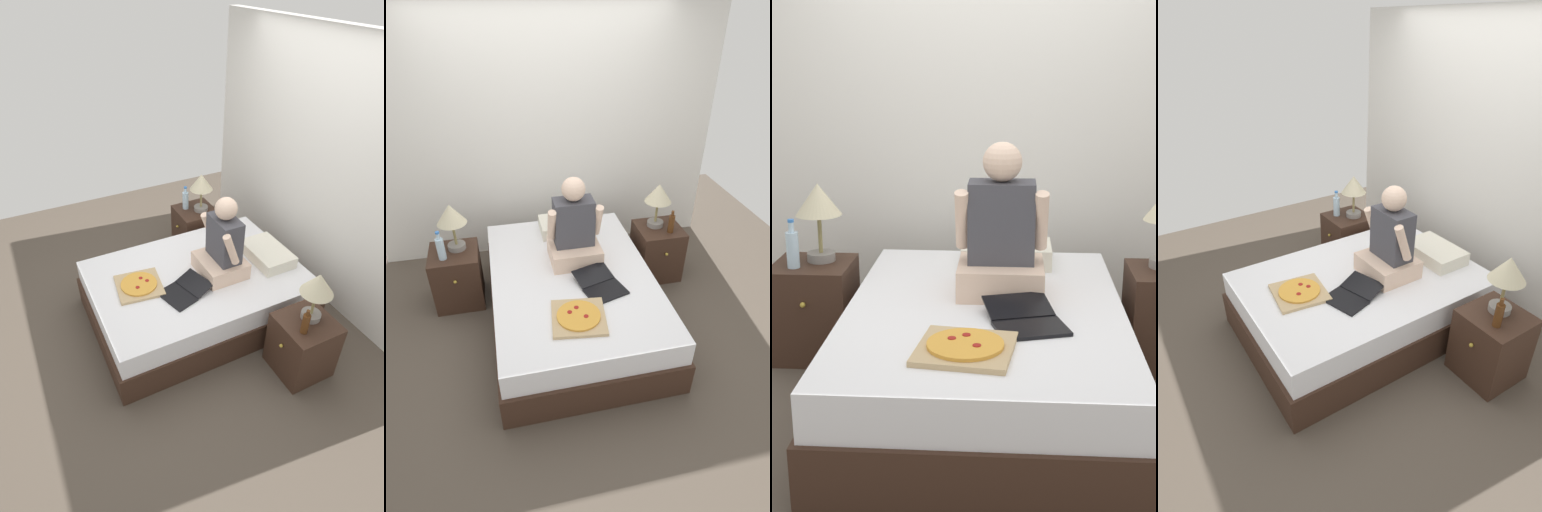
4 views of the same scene
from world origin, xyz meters
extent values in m
plane|color=#4C4238|center=(0.00, 0.00, 0.00)|extent=(5.65, 5.65, 0.00)
cube|color=silver|center=(0.00, 1.37, 1.25)|extent=(3.65, 0.12, 2.50)
cube|color=#382319|center=(0.00, 0.00, 0.15)|extent=(1.41, 2.03, 0.29)
cube|color=white|center=(0.00, 0.00, 0.40)|extent=(1.36, 1.97, 0.21)
cube|color=#382319|center=(-1.00, 0.50, 0.28)|extent=(0.44, 0.44, 0.56)
sphere|color=gold|center=(-1.00, 0.26, 0.39)|extent=(0.03, 0.03, 0.03)
cylinder|color=gray|center=(-0.96, 0.55, 0.58)|extent=(0.16, 0.16, 0.05)
cylinder|color=olive|center=(-0.96, 0.55, 0.72)|extent=(0.02, 0.02, 0.22)
cone|color=beige|center=(-0.96, 0.55, 0.92)|extent=(0.26, 0.26, 0.18)
cylinder|color=silver|center=(-1.08, 0.41, 0.66)|extent=(0.07, 0.07, 0.20)
cylinder|color=silver|center=(-1.08, 0.41, 0.79)|extent=(0.03, 0.03, 0.06)
cylinder|color=blue|center=(-1.08, 0.41, 0.83)|extent=(0.04, 0.04, 0.02)
cube|color=#382319|center=(1.00, 0.50, 0.28)|extent=(0.44, 0.44, 0.56)
sphere|color=gold|center=(1.00, 0.26, 0.39)|extent=(0.03, 0.03, 0.03)
cylinder|color=gray|center=(0.97, 0.55, 0.58)|extent=(0.16, 0.16, 0.05)
cylinder|color=olive|center=(0.97, 0.55, 0.72)|extent=(0.02, 0.02, 0.22)
cone|color=beige|center=(0.97, 0.55, 0.92)|extent=(0.26, 0.26, 0.18)
cylinder|color=#512D14|center=(1.07, 0.40, 0.65)|extent=(0.06, 0.06, 0.18)
cylinder|color=#512D14|center=(1.07, 0.40, 0.76)|extent=(0.03, 0.03, 0.05)
cube|color=silver|center=(0.10, 0.73, 0.57)|extent=(0.52, 0.34, 0.12)
cube|color=beige|center=(0.07, 0.21, 0.59)|extent=(0.44, 0.40, 0.16)
cube|color=#3F3F47|center=(0.07, 0.24, 0.88)|extent=(0.34, 0.20, 0.42)
sphere|color=beige|center=(0.07, 0.24, 1.19)|extent=(0.20, 0.20, 0.20)
cylinder|color=beige|center=(-0.13, 0.19, 0.90)|extent=(0.07, 0.18, 0.32)
cylinder|color=beige|center=(0.27, 0.19, 0.90)|extent=(0.07, 0.18, 0.32)
cube|color=black|center=(0.22, -0.30, 0.52)|extent=(0.37, 0.30, 0.02)
cube|color=black|center=(0.16, -0.11, 0.55)|extent=(0.36, 0.28, 0.06)
cube|color=tan|center=(-0.06, -0.55, 0.52)|extent=(0.45, 0.45, 0.02)
cylinder|color=gold|center=(-0.06, -0.55, 0.54)|extent=(0.33, 0.33, 0.02)
cylinder|color=maroon|center=(-0.12, -0.51, 0.55)|extent=(0.04, 0.04, 0.00)
cylinder|color=maroon|center=(-0.01, -0.58, 0.55)|extent=(0.04, 0.04, 0.00)
cylinder|color=maroon|center=(-0.06, -0.47, 0.55)|extent=(0.04, 0.04, 0.00)
camera|label=1|loc=(2.61, -1.34, 2.90)|focal=28.00mm
camera|label=2|loc=(-0.54, -2.69, 2.59)|focal=28.00mm
camera|label=3|loc=(0.12, -3.31, 1.74)|focal=50.00mm
camera|label=4|loc=(2.32, -1.61, 2.37)|focal=28.00mm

